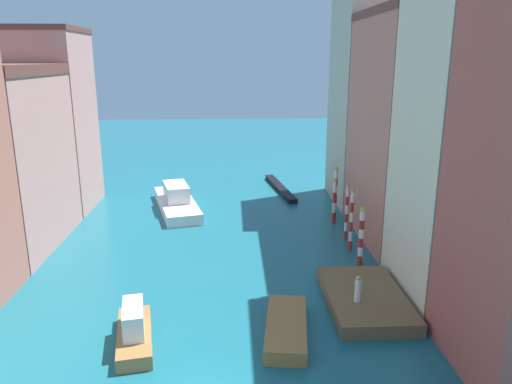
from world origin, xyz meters
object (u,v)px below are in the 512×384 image
Objects in this scene: motorboat_0 at (134,330)px; mooring_pole_2 at (347,212)px; motorboat_1 at (286,328)px; person_on_dock at (358,289)px; mooring_pole_0 at (361,235)px; mooring_pole_3 at (334,201)px; mooring_pole_1 at (351,220)px; mooring_pole_4 at (335,192)px; gondola_black at (280,188)px; waterfront_dock at (365,298)px; vaporetto_white at (177,201)px.

mooring_pole_2 is at bearing 45.31° from motorboat_0.
mooring_pole_2 is 0.75× the size of motorboat_1.
person_on_dock is 0.37× the size of mooring_pole_0.
person_on_dock is 0.40× the size of mooring_pole_3.
mooring_pole_4 is (0.36, 7.69, 0.03)m from mooring_pole_1.
mooring_pole_1 is 0.99× the size of mooring_pole_4.
gondola_black is 29.42m from motorboat_1.
mooring_pole_4 is at bearing 87.29° from mooring_pole_1.
gondola_black is 2.07× the size of motorboat_0.
mooring_pole_1 is 2.33m from mooring_pole_2.
mooring_pole_0 is at bearing -91.28° from mooring_pole_2.
mooring_pole_2 reaches higher than mooring_pole_0.
mooring_pole_4 reaches higher than waterfront_dock.
mooring_pole_4 is 0.44× the size of gondola_black.
vaporetto_white reaches higher than gondola_black.
mooring_pole_4 is at bearing -68.35° from gondola_black.
person_on_dock is 0.33× the size of mooring_pole_1.
waterfront_dock is 13.36m from motorboat_0.
mooring_pole_2 reaches higher than gondola_black.
mooring_pole_2 is (0.18, 2.32, -0.12)m from mooring_pole_1.
person_on_dock is at bearing 24.98° from motorboat_1.
motorboat_1 is at bearing -148.97° from waterfront_dock.
mooring_pole_0 is 9.16m from mooring_pole_3.
mooring_pole_0 is 19.98m from vaporetto_white.
mooring_pole_1 is at bearing -78.43° from gondola_black.
mooring_pole_3 is (0.03, 6.46, -0.40)m from mooring_pole_1.
vaporetto_white is 23.11m from motorboat_0.
mooring_pole_3 is 0.66× the size of motorboat_1.
motorboat_0 is at bearing -146.50° from mooring_pole_0.
mooring_pole_4 reaches higher than mooring_pole_1.
vaporetto_white reaches higher than person_on_dock.
person_on_dock is 17.40m from mooring_pole_4.
motorboat_1 is (-6.51, -19.23, -2.09)m from mooring_pole_4.
motorboat_0 reaches higher than gondola_black.
person_on_dock is at bearing -96.77° from mooring_pole_3.
motorboat_1 reaches higher than gondola_black.
waterfront_dock is 1.70m from person_on_dock.
mooring_pole_0 is at bearing -79.75° from gondola_black.
waterfront_dock is at bearing -94.39° from mooring_pole_3.
person_on_dock is 4.85m from motorboat_1.
motorboat_0 is at bearing -134.69° from mooring_pole_2.
mooring_pole_1 reaches higher than gondola_black.
mooring_pole_2 is at bearing 65.48° from motorboat_1.
motorboat_0 is at bearing -176.52° from motorboat_1.
mooring_pole_4 is at bearing -13.06° from vaporetto_white.
motorboat_0 is (-12.14, -2.47, -0.75)m from person_on_dock.
person_on_dock is at bearing -99.76° from mooring_pole_2.
mooring_pole_4 reaches higher than mooring_pole_3.
mooring_pole_4 is 11.08m from gondola_black.
mooring_pole_4 is at bearing 84.78° from waterfront_dock.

